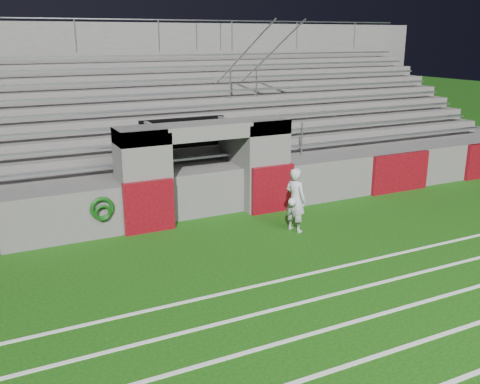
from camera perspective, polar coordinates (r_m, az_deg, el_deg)
ground at (r=12.04m, az=2.99°, el=-7.32°), size 90.00×90.00×0.00m
stadium_structure at (r=18.69m, az=-9.07°, el=5.85°), size 26.00×8.48×5.42m
goalkeeper_with_ball at (r=13.60m, az=5.93°, el=-0.84°), size 0.60×0.70×1.66m
hose_coil at (r=13.40m, az=-14.48°, el=-1.84°), size 0.59×0.14×0.60m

